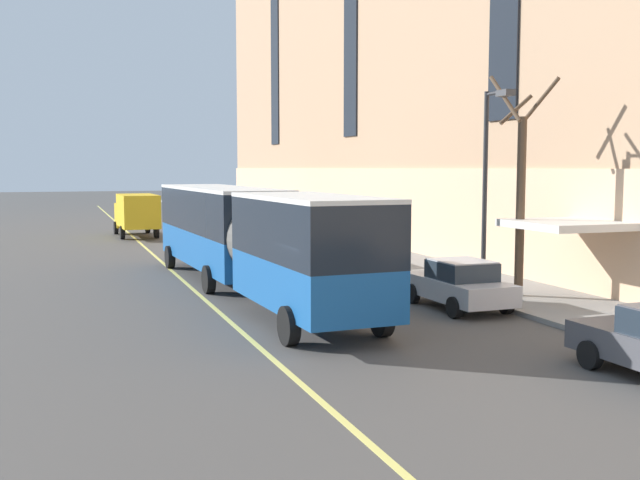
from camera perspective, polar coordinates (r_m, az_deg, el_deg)
The scene contains 11 objects.
ground_plane at distance 19.73m, azimuth 0.48°, elevation -7.44°, with size 260.00×260.00×0.00m, color #4C4947.
sidewalk at distance 26.28m, azimuth 15.92°, elevation -4.22°, with size 4.18×160.00×0.15m, color gray.
city_bus at distance 26.42m, azimuth -5.55°, elevation 0.50°, with size 3.63×18.98×3.67m.
parked_car_silver_1 at distance 23.95m, azimuth 10.53°, elevation -3.32°, with size 2.08×4.24×1.56m.
parked_car_red_2 at distance 50.18m, azimuth -5.88°, elevation 1.33°, with size 2.07×4.58×1.56m.
parked_car_white_4 at distance 39.65m, azimuth -1.90°, elevation 0.25°, with size 2.13×4.67×1.56m.
parked_car_champagne_6 at distance 33.45m, azimuth 1.08°, elevation -0.73°, with size 2.04×4.62×1.56m.
box_truck at distance 49.41m, azimuth -13.81°, elevation 2.07°, with size 2.46×6.64×2.75m.
street_tree_mid_block at distance 25.76m, azimuth 15.03°, elevation 3.68°, with size 1.90×1.87×7.32m.
street_lamp at distance 25.52m, azimuth 12.76°, elevation 5.15°, with size 0.36×1.48×6.80m.
lane_centerline at distance 22.02m, azimuth -6.98°, elevation -6.10°, with size 0.16×140.00×0.01m, color #E0D66B.
Camera 1 is at (-6.57, -18.07, 4.42)m, focal length 42.00 mm.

